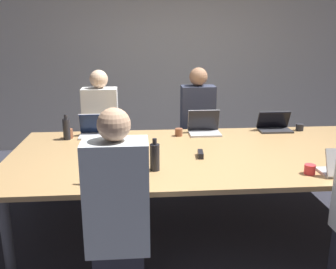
% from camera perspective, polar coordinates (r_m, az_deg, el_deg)
% --- Properties ---
extents(ground_plane, '(24.00, 24.00, 0.00)m').
position_cam_1_polar(ground_plane, '(3.75, 4.88, -13.29)').
color(ground_plane, '#2D2D38').
extents(curtain_wall, '(12.00, 0.06, 2.80)m').
position_cam_1_polar(curtain_wall, '(5.84, 0.99, 11.54)').
color(curtain_wall, beige).
rests_on(curtain_wall, ground_plane).
extents(conference_table, '(3.51, 1.69, 0.73)m').
position_cam_1_polar(conference_table, '(3.48, 5.13, -3.43)').
color(conference_table, tan).
rests_on(conference_table, ground_plane).
extents(cup_near_right, '(0.09, 0.09, 0.08)m').
position_cam_1_polar(cup_near_right, '(3.13, 20.79, -4.98)').
color(cup_near_right, red).
rests_on(cup_near_right, conference_table).
extents(laptop_near_left, '(0.35, 0.26, 0.27)m').
position_cam_1_polar(laptop_near_left, '(2.81, -8.08, -5.60)').
color(laptop_near_left, gray).
rests_on(laptop_near_left, conference_table).
extents(person_near_left, '(0.40, 0.24, 1.38)m').
position_cam_1_polar(person_near_left, '(2.44, -7.69, -12.56)').
color(person_near_left, '#2D2D38').
rests_on(person_near_left, ground_plane).
extents(bottle_near_left, '(0.08, 0.08, 0.26)m').
position_cam_1_polar(bottle_near_left, '(2.98, -2.03, -3.40)').
color(bottle_near_left, black).
rests_on(bottle_near_left, conference_table).
extents(laptop_far_right, '(0.36, 0.22, 0.22)m').
position_cam_1_polar(laptop_far_right, '(4.35, 15.89, 1.40)').
color(laptop_far_right, '#333338').
rests_on(laptop_far_right, conference_table).
extents(cup_far_right, '(0.08, 0.08, 0.08)m').
position_cam_1_polar(cup_far_right, '(4.44, 19.42, 1.05)').
color(cup_far_right, '#232328').
rests_on(cup_far_right, conference_table).
extents(laptop_far_left, '(0.33, 0.24, 0.24)m').
position_cam_1_polar(laptop_far_left, '(4.03, -11.08, 0.71)').
color(laptop_far_left, silver).
rests_on(laptop_far_left, conference_table).
extents(person_far_left, '(0.40, 0.24, 1.38)m').
position_cam_1_polar(person_far_left, '(4.46, -10.14, 0.52)').
color(person_far_left, '#2D2D38').
rests_on(person_far_left, ground_plane).
extents(cup_far_left, '(0.09, 0.09, 0.10)m').
position_cam_1_polar(cup_far_left, '(4.02, -14.93, 0.13)').
color(cup_far_left, brown).
rests_on(cup_far_left, conference_table).
extents(bottle_far_left, '(0.07, 0.07, 0.26)m').
position_cam_1_polar(bottle_far_left, '(3.96, -15.21, 0.84)').
color(bottle_far_left, black).
rests_on(bottle_far_left, conference_table).
extents(laptop_far_center, '(0.34, 0.25, 0.25)m').
position_cam_1_polar(laptop_far_center, '(4.08, 5.54, 1.16)').
color(laptop_far_center, '#B7B7BC').
rests_on(laptop_far_center, conference_table).
extents(person_far_center, '(0.40, 0.24, 1.39)m').
position_cam_1_polar(person_far_center, '(4.58, 4.50, 1.22)').
color(person_far_center, '#2D2D38').
rests_on(person_far_center, ground_plane).
extents(cup_far_center, '(0.08, 0.08, 0.08)m').
position_cam_1_polar(cup_far_center, '(3.97, 1.65, 0.35)').
color(cup_far_center, brown).
rests_on(cup_far_center, conference_table).
extents(stapler, '(0.06, 0.15, 0.05)m').
position_cam_1_polar(stapler, '(3.34, 4.98, -2.99)').
color(stapler, black).
rests_on(stapler, conference_table).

